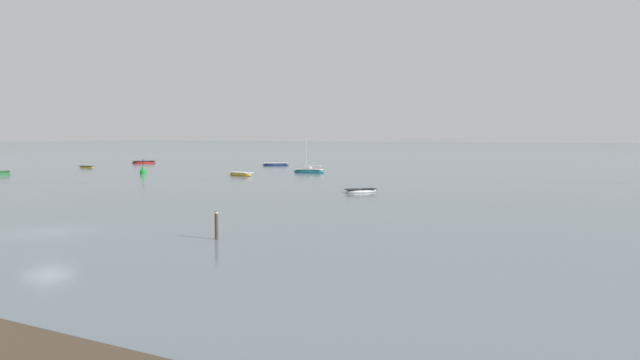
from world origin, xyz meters
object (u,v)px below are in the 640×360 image
Objects in this scene: rowboat_moored_0 at (87,167)px; rowboat_moored_4 at (144,162)px; rowboat_moored_3 at (240,174)px; mooring_post_left at (216,226)px; channel_buoy at (143,171)px; rowboat_moored_6 at (276,164)px; rowboat_moored_1 at (361,191)px; sailboat_moored_1 at (309,171)px.

rowboat_moored_4 is at bearing 102.77° from rowboat_moored_0.
mooring_post_left is at bearing -40.43° from rowboat_moored_3.
channel_buoy is 55.99m from mooring_post_left.
rowboat_moored_4 is 0.91× the size of rowboat_moored_6.
rowboat_moored_1 is 0.60× the size of sailboat_moored_1.
sailboat_moored_1 is 3.19× the size of mooring_post_left.
rowboat_moored_1 is 0.73× the size of rowboat_moored_4.
rowboat_moored_0 is 31.49m from rowboat_moored_6.
channel_buoy is (-13.61, -4.21, 0.28)m from rowboat_moored_3.
rowboat_moored_6 reaches higher than rowboat_moored_3.
sailboat_moored_1 is 2.30× the size of channel_buoy.
rowboat_moored_3 is 14.24m from channel_buoy.
rowboat_moored_1 is 27.77m from rowboat_moored_3.
mooring_post_left reaches higher than rowboat_moored_6.
sailboat_moored_1 is 55.96m from mooring_post_left.
mooring_post_left reaches higher than rowboat_moored_4.
sailboat_moored_1 reaches higher than mooring_post_left.
rowboat_moored_0 reaches higher than rowboat_moored_1.
rowboat_moored_0 is at bearing 160.80° from channel_buoy.
rowboat_moored_3 is at bearing 17.17° from channel_buoy.
rowboat_moored_4 is 42.59m from sailboat_moored_1.
channel_buoy is at bearing -148.48° from rowboat_moored_3.
rowboat_moored_0 is at bearing -168.29° from rowboat_moored_6.
rowboat_moored_1 is at bearing -79.15° from rowboat_moored_6.
rowboat_moored_4 is (-3.54, 16.16, 0.05)m from rowboat_moored_0.
mooring_post_left is (61.99, -43.40, 0.57)m from rowboat_moored_0.
rowboat_moored_4 is at bearing 160.03° from rowboat_moored_6.
rowboat_moored_6 is 2.87× the size of mooring_post_left.
sailboat_moored_1 is at bearing -75.08° from rowboat_moored_6.
rowboat_moored_3 is at bearing 125.22° from mooring_post_left.
mooring_post_left is (4.52, -27.26, 0.58)m from rowboat_moored_1.
rowboat_moored_0 is at bearing -170.16° from rowboat_moored_3.
channel_buoy reaches higher than rowboat_moored_0.
rowboat_moored_6 is at bearing 83.37° from channel_buoy.
rowboat_moored_6 is at bearing 43.75° from rowboat_moored_0.
mooring_post_left is at bearing 108.39° from sailboat_moored_1.
channel_buoy is at bearing 30.30° from sailboat_moored_1.
rowboat_moored_3 is 10.98m from sailboat_moored_1.
rowboat_moored_4 is 1.88× the size of channel_buoy.
sailboat_moored_1 is at bearing 11.14° from rowboat_moored_0.
rowboat_moored_4 reaches higher than rowboat_moored_3.
sailboat_moored_1 is (4.90, 9.83, 0.05)m from rowboat_moored_3.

